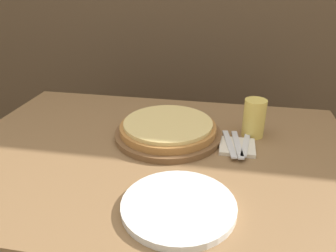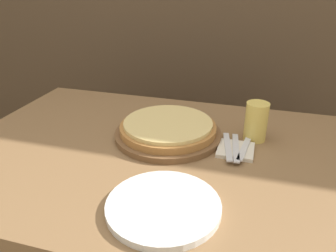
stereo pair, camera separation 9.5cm
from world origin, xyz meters
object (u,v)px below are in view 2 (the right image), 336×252
(dinner_plate, at_px, (163,206))
(dinner_knife, at_px, (236,147))
(beer_glass, at_px, (256,120))
(fork, at_px, (228,146))
(pizza_on_board, at_px, (168,130))
(spoon, at_px, (244,149))

(dinner_plate, distance_m, dinner_knife, 0.35)
(beer_glass, bearing_deg, dinner_knife, -116.56)
(fork, xyz_separation_m, dinner_knife, (0.02, 0.00, 0.00))
(beer_glass, xyz_separation_m, dinner_plate, (-0.19, -0.42, -0.06))
(beer_glass, bearing_deg, pizza_on_board, -167.26)
(fork, bearing_deg, beer_glass, 53.25)
(spoon, bearing_deg, beer_glass, 75.79)
(beer_glass, distance_m, spoon, 0.12)
(pizza_on_board, relative_size, dinner_plate, 1.31)
(dinner_plate, bearing_deg, pizza_on_board, 104.46)
(dinner_plate, xyz_separation_m, fork, (0.11, 0.32, 0.01))
(spoon, bearing_deg, fork, -180.00)
(dinner_plate, relative_size, spoon, 1.79)
(pizza_on_board, xyz_separation_m, fork, (0.20, -0.04, -0.01))
(pizza_on_board, xyz_separation_m, dinner_knife, (0.23, -0.04, -0.01))
(fork, xyz_separation_m, spoon, (0.05, 0.00, 0.00))
(dinner_plate, distance_m, spoon, 0.36)
(beer_glass, height_order, dinner_plate, beer_glass)
(pizza_on_board, distance_m, fork, 0.21)
(dinner_knife, bearing_deg, beer_glass, 63.44)
(dinner_plate, bearing_deg, fork, 70.83)
(dinner_plate, xyz_separation_m, spoon, (0.16, 0.32, 0.01))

